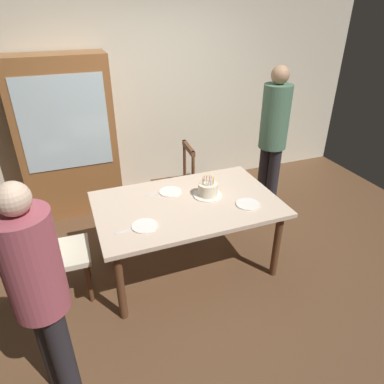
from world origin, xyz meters
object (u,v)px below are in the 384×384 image
(plate_near_guest, at_px, (248,204))
(china_cabinet, at_px, (67,139))
(chair_upholstered, at_px, (51,248))
(person_guest, at_px, (273,134))
(plate_far_side, at_px, (170,192))
(chair_spindle_back, at_px, (175,186))
(plate_near_celebrant, at_px, (145,226))
(person_celebrant, at_px, (39,290))
(dining_table, at_px, (187,210))
(birthday_cake, at_px, (208,190))

(plate_near_guest, height_order, china_cabinet, china_cabinet)
(chair_upholstered, bearing_deg, person_guest, 13.66)
(plate_far_side, height_order, plate_near_guest, same)
(chair_spindle_back, bearing_deg, plate_near_guest, -72.58)
(plate_near_guest, bearing_deg, chair_upholstered, 171.23)
(chair_spindle_back, bearing_deg, plate_near_celebrant, -119.79)
(person_celebrant, xyz_separation_m, person_guest, (2.56, 1.55, 0.11))
(chair_spindle_back, height_order, chair_upholstered, same)
(dining_table, bearing_deg, china_cabinet, 120.90)
(dining_table, relative_size, person_guest, 0.94)
(china_cabinet, bearing_deg, person_guest, -22.15)
(plate_near_guest, distance_m, chair_upholstered, 1.77)
(chair_upholstered, xyz_separation_m, person_guest, (2.54, 0.62, 0.50))
(dining_table, relative_size, plate_far_side, 7.67)
(plate_far_side, distance_m, person_guest, 1.48)
(plate_near_celebrant, height_order, plate_far_side, same)
(china_cabinet, bearing_deg, birthday_cake, -52.39)
(birthday_cake, height_order, plate_near_celebrant, birthday_cake)
(plate_near_celebrant, distance_m, person_celebrant, 1.04)
(person_celebrant, bearing_deg, dining_table, 35.96)
(chair_upholstered, xyz_separation_m, person_celebrant, (-0.01, -0.93, 0.39))
(birthday_cake, relative_size, plate_far_side, 1.27)
(plate_far_side, xyz_separation_m, chair_upholstered, (-1.15, -0.21, -0.22))
(plate_far_side, bearing_deg, plate_near_guest, -39.24)
(birthday_cake, xyz_separation_m, plate_near_celebrant, (-0.69, -0.29, -0.05))
(plate_near_celebrant, bearing_deg, dining_table, 27.47)
(dining_table, xyz_separation_m, person_celebrant, (-1.25, -0.90, 0.26))
(birthday_cake, relative_size, plate_near_celebrant, 1.27)
(plate_near_celebrant, height_order, person_celebrant, person_celebrant)
(person_celebrant, bearing_deg, birthday_cake, 32.81)
(dining_table, distance_m, china_cabinet, 1.84)
(chair_spindle_back, bearing_deg, chair_upholstered, -149.36)
(dining_table, height_order, chair_spindle_back, chair_spindle_back)
(birthday_cake, height_order, person_guest, person_guest)
(dining_table, relative_size, china_cabinet, 0.89)
(dining_table, height_order, birthday_cake, birthday_cake)
(dining_table, distance_m, chair_spindle_back, 0.89)
(birthday_cake, distance_m, chair_upholstered, 1.49)
(dining_table, relative_size, plate_near_celebrant, 7.67)
(dining_table, distance_m, plate_near_guest, 0.57)
(dining_table, distance_m, plate_far_side, 0.27)
(birthday_cake, bearing_deg, chair_spindle_back, 94.81)
(dining_table, xyz_separation_m, person_guest, (1.31, 0.64, 0.36))
(plate_far_side, xyz_separation_m, chair_spindle_back, (0.25, 0.61, -0.29))
(plate_far_side, bearing_deg, chair_upholstered, -169.43)
(plate_near_celebrant, relative_size, person_celebrant, 0.14)
(dining_table, relative_size, plate_near_guest, 7.67)
(dining_table, relative_size, chair_upholstered, 1.78)
(china_cabinet, bearing_deg, plate_far_side, -57.22)
(person_celebrant, height_order, china_cabinet, china_cabinet)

